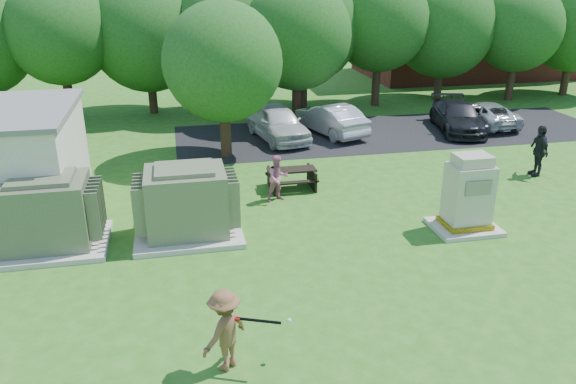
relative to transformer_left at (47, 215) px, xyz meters
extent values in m
plane|color=#2D6619|center=(6.50, -4.50, -0.97)|extent=(120.00, 120.00, 0.00)
cube|color=maroon|center=(24.50, 22.50, 3.03)|extent=(15.00, 8.00, 8.00)
cube|color=#232326|center=(13.50, 9.00, -0.96)|extent=(20.00, 6.00, 0.01)
cube|color=beige|center=(0.00, 0.00, -0.89)|extent=(3.00, 2.40, 0.15)
cube|color=#5A6548|center=(0.00, 0.00, 0.08)|extent=(2.20, 1.80, 1.80)
cube|color=#5A6548|center=(0.00, 0.00, 1.04)|extent=(1.60, 1.30, 0.12)
cube|color=#5A6548|center=(1.27, 0.00, 0.11)|extent=(0.32, 1.50, 1.35)
cube|color=beige|center=(3.70, 0.00, -0.89)|extent=(3.00, 2.40, 0.15)
cube|color=#646F4D|center=(3.70, 0.00, 0.08)|extent=(2.20, 1.80, 1.80)
cube|color=#646F4D|center=(3.70, 0.00, 1.04)|extent=(1.60, 1.30, 0.12)
cube|color=#646F4D|center=(2.43, 0.00, 0.11)|extent=(0.32, 1.50, 1.35)
cube|color=#646F4D|center=(4.97, 0.00, 0.11)|extent=(0.32, 1.50, 1.35)
cube|color=beige|center=(11.63, -1.22, -0.91)|extent=(1.87, 1.53, 0.13)
cube|color=yellow|center=(11.63, -1.22, -0.77)|extent=(1.32, 1.07, 0.15)
cube|color=beige|center=(11.63, -1.22, 0.16)|extent=(1.19, 0.94, 1.70)
cube|color=beige|center=(11.63, -1.22, 1.16)|extent=(0.98, 0.77, 0.30)
cube|color=gray|center=(11.63, -1.71, 0.50)|extent=(0.77, 0.03, 0.43)
cube|color=black|center=(7.35, 2.99, -0.29)|extent=(1.66, 0.65, 0.06)
cube|color=black|center=(7.35, 3.50, -0.56)|extent=(1.66, 0.23, 0.05)
cube|color=black|center=(7.35, 2.48, -0.56)|extent=(1.66, 0.23, 0.05)
cube|color=black|center=(6.63, 2.99, -0.63)|extent=(0.07, 1.25, 0.68)
cube|color=black|center=(8.07, 2.99, -0.63)|extent=(0.07, 1.25, 0.68)
imported|color=brown|center=(4.17, -5.93, -0.13)|extent=(1.22, 1.18, 1.67)
imported|color=#C4688A|center=(6.69, 2.03, -0.20)|extent=(0.87, 0.75, 1.54)
imported|color=black|center=(16.44, 2.49, -0.03)|extent=(0.59, 1.15, 1.89)
imported|color=silver|center=(7.99, 9.00, -0.22)|extent=(2.57, 4.67, 1.51)
imported|color=silver|center=(10.53, 9.35, -0.28)|extent=(2.69, 4.46, 1.39)
imported|color=black|center=(16.47, 8.69, -0.30)|extent=(2.86, 4.93, 1.34)
imported|color=#BAB9BF|center=(18.14, 9.29, -0.39)|extent=(2.12, 4.24, 1.15)
cylinder|color=black|center=(4.78, -6.12, 0.13)|extent=(0.81, 0.37, 0.06)
cylinder|color=maroon|center=(4.35, -5.99, 0.13)|extent=(0.23, 0.14, 0.06)
sphere|color=white|center=(5.41, -5.90, -0.11)|extent=(0.09, 0.09, 0.09)
cylinder|color=#47301E|center=(-1.50, 14.30, 0.43)|extent=(0.44, 0.44, 2.80)
sphere|color=#235B1C|center=(-1.50, 14.30, 3.33)|extent=(5.00, 5.00, 5.00)
cylinder|color=#47301E|center=(2.50, 15.10, 0.18)|extent=(0.44, 0.44, 2.30)
sphere|color=#235B1C|center=(2.50, 15.10, 3.07)|extent=(5.80, 5.80, 5.80)
cylinder|color=#47301E|center=(6.50, 14.20, 0.38)|extent=(0.44, 0.44, 2.70)
sphere|color=#235B1C|center=(6.50, 14.20, 3.35)|extent=(5.40, 5.40, 5.40)
cylinder|color=#47301E|center=(10.50, 14.80, 0.28)|extent=(0.44, 0.44, 2.50)
sphere|color=#235B1C|center=(10.50, 14.80, 3.33)|extent=(6.00, 6.00, 6.00)
cylinder|color=#47301E|center=(14.50, 14.40, 0.48)|extent=(0.44, 0.44, 2.90)
sphere|color=#235B1C|center=(14.50, 14.40, 3.49)|extent=(5.20, 5.20, 5.20)
cylinder|color=#47301E|center=(18.50, 15.00, 0.23)|extent=(0.44, 0.44, 2.40)
sphere|color=#235B1C|center=(18.50, 15.00, 3.11)|extent=(5.60, 5.60, 5.60)
cylinder|color=#47301E|center=(22.50, 14.10, 0.33)|extent=(0.44, 0.44, 2.60)
sphere|color=#235B1C|center=(22.50, 14.10, 3.07)|extent=(4.80, 4.80, 4.80)
cylinder|color=#47301E|center=(26.50, 14.70, 0.28)|extent=(0.44, 0.44, 2.50)
sphere|color=#235B1C|center=(26.50, 14.70, 3.15)|extent=(5.40, 5.40, 5.40)
cylinder|color=#47301E|center=(5.50, 7.00, 0.23)|extent=(0.44, 0.44, 2.40)
sphere|color=#235B1C|center=(5.50, 7.00, 2.81)|extent=(4.60, 4.60, 4.60)
cylinder|color=#47301E|center=(9.50, 12.00, 0.33)|extent=(0.44, 0.44, 2.60)
sphere|color=#235B1C|center=(9.50, 12.00, 3.19)|extent=(5.20, 5.20, 5.20)
camera|label=1|loc=(3.56, -14.75, 6.18)|focal=35.00mm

